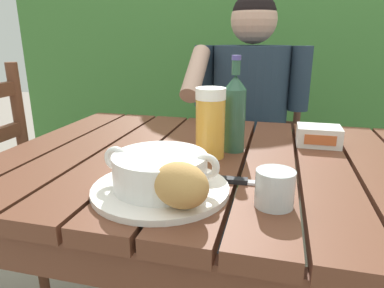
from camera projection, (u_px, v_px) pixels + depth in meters
dining_table at (219, 195)px, 0.90m from camera, size 1.13×0.81×0.75m
hedge_backdrop at (258, 50)px, 2.46m from camera, size 3.51×0.81×2.26m
chair_near_diner at (249, 158)px, 1.73m from camera, size 0.48×0.46×0.89m
person_eating at (248, 116)px, 1.47m from camera, size 0.48×0.47×1.21m
serving_plate at (161, 189)px, 0.67m from camera, size 0.27×0.27×0.01m
soup_bowl at (160, 170)px, 0.66m from camera, size 0.23×0.18×0.07m
bread_roll at (181, 185)px, 0.57m from camera, size 0.12×0.10×0.08m
beer_glass at (210, 123)px, 0.84m from camera, size 0.07×0.07×0.17m
beer_bottle at (234, 112)px, 0.88m from camera, size 0.06×0.06×0.25m
water_glass_small at (275, 188)px, 0.60m from camera, size 0.07×0.07×0.07m
butter_tub at (319, 136)px, 0.95m from camera, size 0.12×0.09×0.05m
table_knife at (246, 182)px, 0.70m from camera, size 0.15×0.03×0.01m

